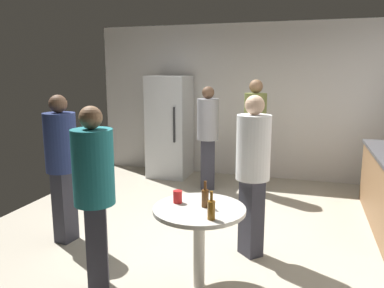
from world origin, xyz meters
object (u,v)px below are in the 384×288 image
object	(u,v)px
plastic_cup_red	(178,197)
person_in_olive_shirt	(255,127)
person_in_white_shirt	(253,164)
beer_bottle_amber	(211,209)
foreground_table	(199,219)
person_in_navy_shirt	(62,158)
refrigerator	(170,127)
person_in_teal_shirt	(94,187)
beer_bottle_brown	(205,198)
person_in_gray_shirt	(208,130)

from	to	relation	value
plastic_cup_red	person_in_olive_shirt	size ratio (longest dim) A/B	0.06
person_in_white_shirt	beer_bottle_amber	bearing A→B (deg)	32.72
foreground_table	person_in_olive_shirt	distance (m)	2.84
person_in_navy_shirt	beer_bottle_amber	bearing A→B (deg)	-12.00
refrigerator	person_in_teal_shirt	world-z (taller)	refrigerator
foreground_table	person_in_olive_shirt	bearing A→B (deg)	88.39
person_in_white_shirt	person_in_navy_shirt	world-z (taller)	person_in_white_shirt
beer_bottle_amber	beer_bottle_brown	world-z (taller)	same
refrigerator	plastic_cup_red	xyz separation A→B (m)	(1.29, -3.28, -0.11)
beer_bottle_amber	person_in_gray_shirt	distance (m)	3.09
beer_bottle_brown	person_in_teal_shirt	world-z (taller)	person_in_teal_shirt
foreground_table	person_in_teal_shirt	xyz separation A→B (m)	(-0.81, -0.32, 0.31)
plastic_cup_red	beer_bottle_brown	bearing A→B (deg)	-6.86
person_in_white_shirt	person_in_navy_shirt	distance (m)	2.05
plastic_cup_red	person_in_teal_shirt	bearing A→B (deg)	-147.48
foreground_table	beer_bottle_amber	bearing A→B (deg)	-54.10
refrigerator	plastic_cup_red	world-z (taller)	refrigerator
foreground_table	person_in_white_shirt	xyz separation A→B (m)	(0.35, 0.73, 0.34)
beer_bottle_brown	person_in_navy_shirt	size ratio (longest dim) A/B	0.14
refrigerator	person_in_white_shirt	xyz separation A→B (m)	(1.86, -2.61, 0.07)
refrigerator	plastic_cup_red	size ratio (longest dim) A/B	16.36
beer_bottle_amber	beer_bottle_brown	distance (m)	0.28
foreground_table	person_in_navy_shirt	bearing A→B (deg)	165.14
refrigerator	beer_bottle_amber	size ratio (longest dim) A/B	7.83
person_in_olive_shirt	beer_bottle_brown	bearing A→B (deg)	-13.07
refrigerator	foreground_table	bearing A→B (deg)	-65.62
person_in_white_shirt	person_in_teal_shirt	size ratio (longest dim) A/B	1.03
plastic_cup_red	person_in_navy_shirt	size ratio (longest dim) A/B	0.07
beer_bottle_amber	person_in_gray_shirt	xyz separation A→B (m)	(-0.81, 2.98, 0.15)
person_in_teal_shirt	person_in_navy_shirt	distance (m)	1.16
beer_bottle_amber	person_in_teal_shirt	distance (m)	0.99
refrigerator	person_in_olive_shirt	world-z (taller)	refrigerator
beer_bottle_amber	beer_bottle_brown	bearing A→B (deg)	115.15
foreground_table	person_in_olive_shirt	xyz separation A→B (m)	(0.08, 2.81, 0.40)
beer_bottle_amber	person_in_gray_shirt	world-z (taller)	person_in_gray_shirt
beer_bottle_brown	person_in_teal_shirt	distance (m)	0.93
beer_bottle_brown	person_in_navy_shirt	bearing A→B (deg)	166.35
person_in_olive_shirt	refrigerator	bearing A→B (deg)	-120.58
person_in_gray_shirt	person_in_navy_shirt	bearing A→B (deg)	-41.45
person_in_white_shirt	person_in_olive_shirt	distance (m)	2.10
refrigerator	beer_bottle_amber	world-z (taller)	refrigerator
refrigerator	person_in_navy_shirt	bearing A→B (deg)	-93.44
beer_bottle_brown	person_in_gray_shirt	bearing A→B (deg)	104.31
beer_bottle_brown	person_in_navy_shirt	distance (m)	1.78
beer_bottle_amber	person_in_navy_shirt	size ratio (longest dim) A/B	0.14
plastic_cup_red	person_in_white_shirt	xyz separation A→B (m)	(0.56, 0.67, 0.18)
refrigerator	person_in_gray_shirt	distance (m)	1.04
beer_bottle_brown	person_in_white_shirt	bearing A→B (deg)	66.49
person_in_olive_shirt	person_in_gray_shirt	bearing A→B (deg)	-97.98
person_in_white_shirt	person_in_olive_shirt	world-z (taller)	person_in_olive_shirt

